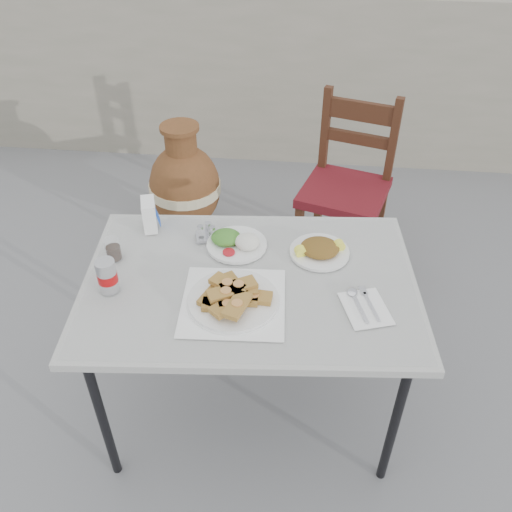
# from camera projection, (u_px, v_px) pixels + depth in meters

# --- Properties ---
(ground) EXTENTS (80.00, 80.00, 0.00)m
(ground) POSITION_uv_depth(u_px,v_px,m) (231.00, 420.00, 2.42)
(ground) COLOR #5E5E60
(ground) RESTS_ON ground
(cafe_table) EXTENTS (1.31, 0.94, 0.76)m
(cafe_table) POSITION_uv_depth(u_px,v_px,m) (250.00, 290.00, 2.05)
(cafe_table) COLOR black
(cafe_table) RESTS_ON ground
(pide_plate) EXTENTS (0.39, 0.39, 0.07)m
(pide_plate) POSITION_uv_depth(u_px,v_px,m) (233.00, 295.00, 1.90)
(pide_plate) COLOR white
(pide_plate) RESTS_ON cafe_table
(salad_rice_plate) EXTENTS (0.24, 0.24, 0.06)m
(salad_rice_plate) POSITION_uv_depth(u_px,v_px,m) (236.00, 241.00, 2.16)
(salad_rice_plate) COLOR white
(salad_rice_plate) RESTS_ON cafe_table
(salad_chopped_plate) EXTENTS (0.24, 0.24, 0.05)m
(salad_chopped_plate) POSITION_uv_depth(u_px,v_px,m) (320.00, 249.00, 2.12)
(salad_chopped_plate) COLOR white
(salad_chopped_plate) RESTS_ON cafe_table
(soda_can) EXTENTS (0.07, 0.07, 0.13)m
(soda_can) POSITION_uv_depth(u_px,v_px,m) (107.00, 276.00, 1.93)
(soda_can) COLOR silver
(soda_can) RESTS_ON cafe_table
(cola_glass) EXTENTS (0.06, 0.06, 0.09)m
(cola_glass) POSITION_uv_depth(u_px,v_px,m) (113.00, 250.00, 2.09)
(cola_glass) COLOR white
(cola_glass) RESTS_ON cafe_table
(napkin_holder) EXTENTS (0.09, 0.12, 0.13)m
(napkin_holder) POSITION_uv_depth(u_px,v_px,m) (149.00, 215.00, 2.23)
(napkin_holder) COLOR white
(napkin_holder) RESTS_ON cafe_table
(condiment_caddy) EXTENTS (0.11, 0.10, 0.07)m
(condiment_caddy) POSITION_uv_depth(u_px,v_px,m) (208.00, 233.00, 2.20)
(condiment_caddy) COLOR silver
(condiment_caddy) RESTS_ON cafe_table
(cutlery_napkin) EXTENTS (0.20, 0.22, 0.01)m
(cutlery_napkin) POSITION_uv_depth(u_px,v_px,m) (364.00, 305.00, 1.90)
(cutlery_napkin) COLOR white
(cutlery_napkin) RESTS_ON cafe_table
(chair) EXTENTS (0.55, 0.55, 1.00)m
(chair) POSITION_uv_depth(u_px,v_px,m) (347.00, 186.00, 2.99)
(chair) COLOR #351D0E
(chair) RESTS_ON ground
(terracotta_urn) EXTENTS (0.43, 0.43, 0.76)m
(terracotta_urn) POSITION_uv_depth(u_px,v_px,m) (185.00, 188.00, 3.28)
(terracotta_urn) COLOR brown
(terracotta_urn) RESTS_ON ground
(back_wall) EXTENTS (6.00, 0.25, 1.20)m
(back_wall) POSITION_uv_depth(u_px,v_px,m) (277.00, 80.00, 3.97)
(back_wall) COLOR gray
(back_wall) RESTS_ON ground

